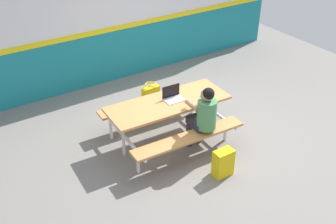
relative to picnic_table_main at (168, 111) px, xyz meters
name	(u,v)px	position (x,y,z in m)	size (l,w,h in m)	color
ground_plane	(189,132)	(0.43, 0.00, -0.59)	(10.00, 10.00, 0.02)	gray
accent_backdrop	(118,22)	(0.43, 2.55, 0.67)	(8.00, 0.14, 2.60)	teal
picnic_table_main	(168,111)	(0.00, 0.00, 0.00)	(2.03, 1.64, 0.74)	tan
student_nearer	(204,114)	(0.29, -0.57, 0.13)	(0.37, 0.53, 1.21)	#2D2D38
laptop_silver	(173,97)	(0.12, 0.03, 0.21)	(0.33, 0.23, 0.22)	silver
backpack_dark	(223,163)	(0.20, -1.20, -0.36)	(0.30, 0.22, 0.44)	yellow
tote_bag_bright	(151,95)	(0.38, 1.20, -0.38)	(0.34, 0.21, 0.43)	yellow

